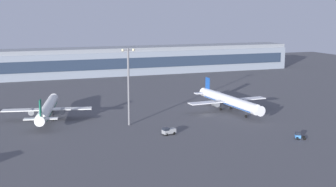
{
  "coord_description": "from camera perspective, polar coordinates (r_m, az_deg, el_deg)",
  "views": [
    {
      "loc": [
        -69.66,
        -148.1,
        37.5
      ],
      "look_at": [
        -5.82,
        25.39,
        4.0
      ],
      "focal_mm": 48.38,
      "sensor_mm": 36.0,
      "label": 1
    }
  ],
  "objects": [
    {
      "name": "pushback_tug",
      "position": [
        140.93,
        16.1,
        -5.12
      ],
      "size": [
        3.56,
        3.03,
        2.05
      ],
      "rotation": [
        0.0,
        0.0,
        1.08
      ],
      "color": "#3372BF",
      "rests_on": "ground"
    },
    {
      "name": "apron_light_east",
      "position": [
        149.89,
        -5.0,
        1.49
      ],
      "size": [
        4.8,
        0.9,
        25.77
      ],
      "color": "slate",
      "rests_on": "ground"
    },
    {
      "name": "airplane_far_stand",
      "position": [
        164.67,
        -14.96,
        -1.87
      ],
      "size": [
        30.88,
        39.42,
        10.2
      ],
      "rotation": [
        0.0,
        0.0,
        -0.22
      ],
      "color": "silver",
      "rests_on": "ground"
    },
    {
      "name": "maintenance_van",
      "position": [
        140.21,
        0.09,
        -4.74
      ],
      "size": [
        4.41,
        2.64,
        2.25
      ],
      "rotation": [
        0.0,
        0.0,
        1.74
      ],
      "color": "gray",
      "rests_on": "ground"
    },
    {
      "name": "terminal_building",
      "position": [
        281.56,
        -2.43,
        4.27
      ],
      "size": [
        183.76,
        22.4,
        16.4
      ],
      "color": "gray",
      "rests_on": "ground"
    },
    {
      "name": "ground_plane",
      "position": [
        167.9,
        4.87,
        -2.67
      ],
      "size": [
        416.0,
        416.0,
        0.0
      ],
      "primitive_type": "plane",
      "color": "#4C4C51"
    },
    {
      "name": "airplane_mid_apron",
      "position": [
        174.22,
        7.64,
        -0.89
      ],
      "size": [
        32.54,
        41.79,
        10.72
      ],
      "rotation": [
        0.0,
        0.0,
        3.2
      ],
      "color": "white",
      "rests_on": "ground"
    }
  ]
}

